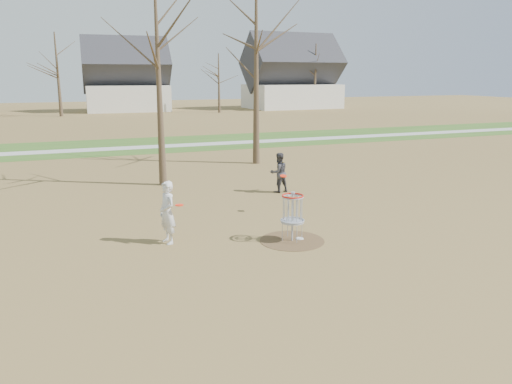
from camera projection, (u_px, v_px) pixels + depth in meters
ground at (292, 241)px, 13.83m from camera, size 160.00×160.00×0.00m
green_band at (158, 144)px, 32.94m from camera, size 160.00×8.00×0.01m
footpath at (161, 146)px, 32.03m from camera, size 160.00×1.50×0.01m
dirt_circle at (292, 240)px, 13.83m from camera, size 1.80×1.80×0.01m
player_standing at (167, 213)px, 13.45m from camera, size 0.56×0.71×1.72m
player_throwing at (279, 173)px, 19.39m from camera, size 0.83×0.69×1.56m
disc_grounded at (300, 239)px, 13.95m from camera, size 0.22×0.22×0.02m
discs_in_play at (239, 188)px, 14.91m from camera, size 4.10×2.11×0.21m
disc_golf_basket at (293, 209)px, 13.62m from camera, size 0.64×0.64×1.35m
bare_trees at (147, 65)px, 45.79m from camera, size 52.62×44.98×9.00m
houses_row at (147, 83)px, 62.34m from camera, size 56.51×10.01×7.26m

